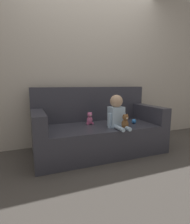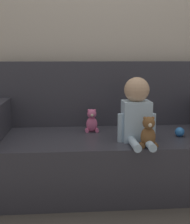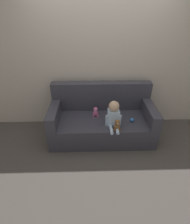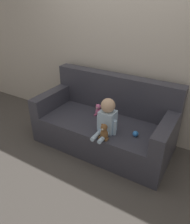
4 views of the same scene
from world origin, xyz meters
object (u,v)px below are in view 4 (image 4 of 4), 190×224
plush_toy_side (98,110)px  teddy_bear_brown (104,132)px  couch (106,123)px  person_baby (107,118)px  toy_ball (136,134)px

plush_toy_side → teddy_bear_brown: bearing=-52.7°
couch → person_baby: bearing=-59.3°
person_baby → plush_toy_side: bearing=135.3°
couch → person_baby: couch is taller
couch → toy_ball: (0.51, -0.20, 0.12)m
couch → plush_toy_side: size_ratio=10.27×
plush_toy_side → person_baby: bearing=-44.7°
person_baby → plush_toy_side: person_baby is taller
teddy_bear_brown → plush_toy_side: teddy_bear_brown is taller
plush_toy_side → toy_ball: (0.63, -0.20, -0.05)m
teddy_bear_brown → toy_ball: (0.30, 0.24, -0.06)m
couch → person_baby: size_ratio=4.18×
couch → teddy_bear_brown: bearing=-63.8°
couch → plush_toy_side: couch is taller
person_baby → couch: bearing=120.7°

